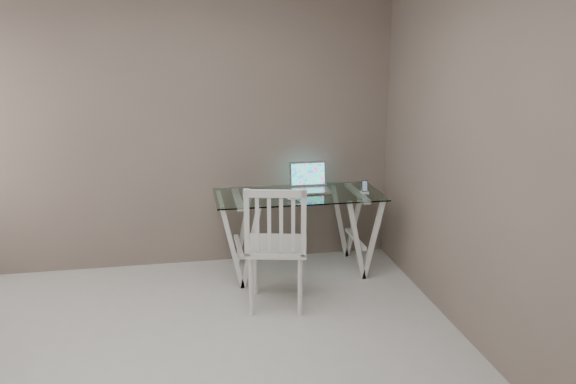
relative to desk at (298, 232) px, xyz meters
name	(u,v)px	position (x,y,z in m)	size (l,w,h in m)	color
room	(158,114)	(-1.11, -1.83, 1.33)	(4.50, 4.52, 2.71)	#B6B3AE
desk	(298,232)	(0.00, 0.00, 0.00)	(1.50, 0.70, 0.75)	silver
chair	(276,242)	(-0.32, -0.73, 0.18)	(0.56, 0.56, 1.03)	silver
laptop	(310,183)	(0.13, 0.13, 0.42)	(0.35, 0.28, 0.25)	#B3B4B8
keyboard	(279,196)	(-0.19, -0.05, 0.37)	(0.29, 0.13, 0.01)	silver
mouse	(294,198)	(-0.08, -0.20, 0.38)	(0.12, 0.07, 0.04)	white
phone_dock	(365,190)	(0.60, -0.08, 0.39)	(0.06, 0.06, 0.12)	white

